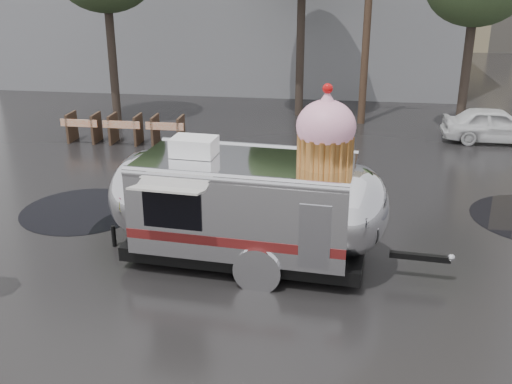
# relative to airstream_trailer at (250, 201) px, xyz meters

# --- Properties ---
(ground) EXTENTS (120.00, 120.00, 0.00)m
(ground) POSITION_rel_airstream_trailer_xyz_m (-0.02, -1.96, -1.35)
(ground) COLOR black
(ground) RESTS_ON ground
(puddles) EXTENTS (14.35, 10.23, 0.01)m
(puddles) POSITION_rel_airstream_trailer_xyz_m (1.65, 2.14, -1.35)
(puddles) COLOR black
(puddles) RESTS_ON ground
(barricade_row) EXTENTS (4.30, 0.80, 1.00)m
(barricade_row) POSITION_rel_airstream_trailer_xyz_m (-5.57, 8.00, -0.83)
(barricade_row) COLOR #473323
(barricade_row) RESTS_ON ground
(airstream_trailer) EXTENTS (7.14, 2.88, 3.85)m
(airstream_trailer) POSITION_rel_airstream_trailer_xyz_m (0.00, 0.00, 0.00)
(airstream_trailer) COLOR silver
(airstream_trailer) RESTS_ON ground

